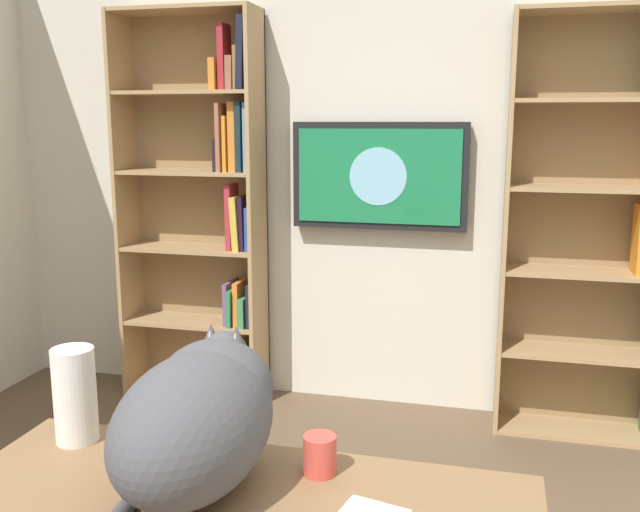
# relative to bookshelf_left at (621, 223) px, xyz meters

# --- Properties ---
(wall_back) EXTENTS (4.52, 0.06, 2.70)m
(wall_back) POSITION_rel_bookshelf_left_xyz_m (1.17, -0.17, 0.26)
(wall_back) COLOR silver
(wall_back) RESTS_ON ground
(bookshelf_left) EXTENTS (0.90, 0.28, 2.09)m
(bookshelf_left) POSITION_rel_bookshelf_left_xyz_m (0.00, 0.00, 0.00)
(bookshelf_left) COLOR tan
(bookshelf_left) RESTS_ON ground
(bookshelf_right) EXTENTS (0.81, 0.28, 2.15)m
(bookshelf_right) POSITION_rel_bookshelf_left_xyz_m (2.14, -0.00, -0.01)
(bookshelf_right) COLOR tan
(bookshelf_right) RESTS_ON ground
(wall_mounted_tv) EXTENTS (0.93, 0.07, 0.56)m
(wall_mounted_tv) POSITION_rel_bookshelf_left_xyz_m (1.20, -0.08, 0.19)
(wall_mounted_tv) COLOR black
(cat) EXTENTS (0.33, 0.67, 0.34)m
(cat) POSITION_rel_bookshelf_left_xyz_m (1.23, 2.21, -0.17)
(cat) COLOR #4C4C51
(cat) RESTS_ON desk
(paper_towel_roll) EXTENTS (0.11, 0.11, 0.25)m
(paper_towel_roll) POSITION_rel_bookshelf_left_xyz_m (1.63, 2.09, -0.22)
(paper_towel_roll) COLOR white
(paper_towel_roll) RESTS_ON desk
(coffee_mug) EXTENTS (0.08, 0.08, 0.10)m
(coffee_mug) POSITION_rel_bookshelf_left_xyz_m (0.97, 2.10, -0.30)
(coffee_mug) COLOR #D84C3F
(coffee_mug) RESTS_ON desk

